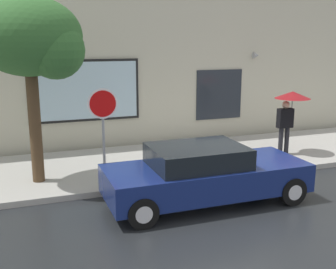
{
  "coord_description": "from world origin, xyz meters",
  "views": [
    {
      "loc": [
        -4.49,
        -8.25,
        3.65
      ],
      "look_at": [
        -0.84,
        1.8,
        1.2
      ],
      "focal_mm": 44.27,
      "sensor_mm": 36.0,
      "label": 1
    }
  ],
  "objects_px": {
    "fire_hydrant": "(233,155)",
    "stop_sign": "(103,116)",
    "parked_car": "(204,174)",
    "pedestrian_with_umbrella": "(290,103)",
    "street_tree": "(34,41)"
  },
  "relations": [
    {
      "from": "street_tree",
      "to": "fire_hydrant",
      "type": "bearing_deg",
      "value": -7.29
    },
    {
      "from": "stop_sign",
      "to": "street_tree",
      "type": "bearing_deg",
      "value": 166.6
    },
    {
      "from": "pedestrian_with_umbrella",
      "to": "street_tree",
      "type": "height_order",
      "value": "street_tree"
    },
    {
      "from": "parked_car",
      "to": "fire_hydrant",
      "type": "bearing_deg",
      "value": 45.08
    },
    {
      "from": "parked_car",
      "to": "stop_sign",
      "type": "height_order",
      "value": "stop_sign"
    },
    {
      "from": "pedestrian_with_umbrella",
      "to": "stop_sign",
      "type": "bearing_deg",
      "value": -175.53
    },
    {
      "from": "parked_car",
      "to": "pedestrian_with_umbrella",
      "type": "height_order",
      "value": "pedestrian_with_umbrella"
    },
    {
      "from": "fire_hydrant",
      "to": "stop_sign",
      "type": "relative_size",
      "value": 0.32
    },
    {
      "from": "parked_car",
      "to": "fire_hydrant",
      "type": "distance_m",
      "value": 2.36
    },
    {
      "from": "fire_hydrant",
      "to": "pedestrian_with_umbrella",
      "type": "distance_m",
      "value": 2.74
    },
    {
      "from": "stop_sign",
      "to": "fire_hydrant",
      "type": "bearing_deg",
      "value": -4.65
    },
    {
      "from": "fire_hydrant",
      "to": "stop_sign",
      "type": "distance_m",
      "value": 3.79
    },
    {
      "from": "parked_car",
      "to": "stop_sign",
      "type": "relative_size",
      "value": 1.97
    },
    {
      "from": "parked_car",
      "to": "stop_sign",
      "type": "distance_m",
      "value": 2.95
    },
    {
      "from": "pedestrian_with_umbrella",
      "to": "stop_sign",
      "type": "height_order",
      "value": "stop_sign"
    }
  ]
}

